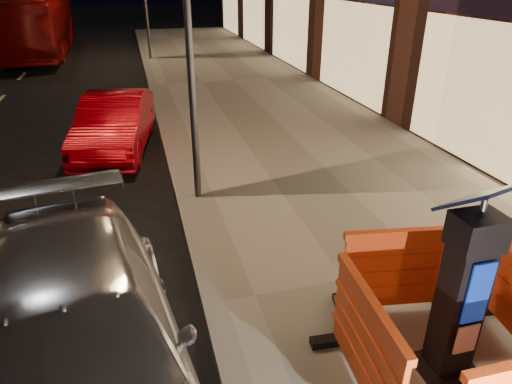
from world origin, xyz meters
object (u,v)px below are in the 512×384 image
object	(u,v)px
parking_kiosk	(463,291)
car_red	(119,150)
barrier_back	(401,272)
bus_doubledecker	(44,54)
barrier_kerbside	(365,346)

from	to	relation	value
parking_kiosk	car_red	bearing A→B (deg)	118.34
barrier_back	bus_doubledecker	distance (m)	23.25
barrier_back	bus_doubledecker	bearing A→B (deg)	116.38
barrier_kerbside	bus_doubledecker	distance (m)	23.90
parking_kiosk	barrier_back	world-z (taller)	parking_kiosk
parking_kiosk	barrier_kerbside	size ratio (longest dim) A/B	1.40
parking_kiosk	barrier_kerbside	world-z (taller)	parking_kiosk
car_red	bus_doubledecker	distance (m)	15.66
barrier_back	bus_doubledecker	xyz separation A→B (m)	(-7.00, 22.17, -0.72)
barrier_back	barrier_kerbside	world-z (taller)	same
barrier_kerbside	barrier_back	bearing A→B (deg)	-41.13
parking_kiosk	barrier_kerbside	xyz separation A→B (m)	(-0.95, 0.00, -0.45)
parking_kiosk	bus_doubledecker	xyz separation A→B (m)	(-7.00, 23.12, -1.17)
bus_doubledecker	barrier_kerbside	bearing A→B (deg)	-76.56
barrier_kerbside	parking_kiosk	bearing A→B (deg)	-86.13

